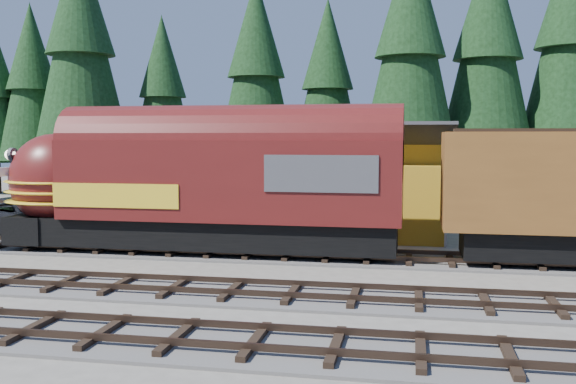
% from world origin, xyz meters
% --- Properties ---
extents(ground, '(120.00, 120.00, 0.00)m').
position_xyz_m(ground, '(0.00, 0.00, 0.00)').
color(ground, '#6B665B').
rests_on(ground, ground).
extents(track_siding, '(68.00, 3.20, 0.33)m').
position_xyz_m(track_siding, '(10.00, 4.00, 0.06)').
color(track_siding, '#4C4947').
rests_on(track_siding, ground).
extents(track_spur, '(32.00, 3.20, 0.33)m').
position_xyz_m(track_spur, '(-10.00, 18.00, 0.06)').
color(track_spur, '#4C4947').
rests_on(track_spur, ground).
extents(depot, '(12.80, 7.00, 5.30)m').
position_xyz_m(depot, '(-0.00, 10.50, 2.96)').
color(depot, orange).
rests_on(depot, ground).
extents(conifer_backdrop, '(78.88, 24.09, 17.21)m').
position_xyz_m(conifer_backdrop, '(8.40, 25.01, 10.29)').
color(conifer_backdrop, black).
rests_on(conifer_backdrop, ground).
extents(locomotive, '(16.31, 3.24, 4.43)m').
position_xyz_m(locomotive, '(-4.09, 4.00, 2.59)').
color(locomotive, black).
rests_on(locomotive, ground).
extents(caboose, '(9.13, 2.65, 4.75)m').
position_xyz_m(caboose, '(-11.73, 18.00, 2.38)').
color(caboose, black).
rests_on(caboose, ground).
extents(pickup_truck_a, '(7.23, 5.26, 1.83)m').
position_xyz_m(pickup_truck_a, '(-13.12, 6.91, 0.91)').
color(pickup_truck_a, black).
rests_on(pickup_truck_a, ground).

